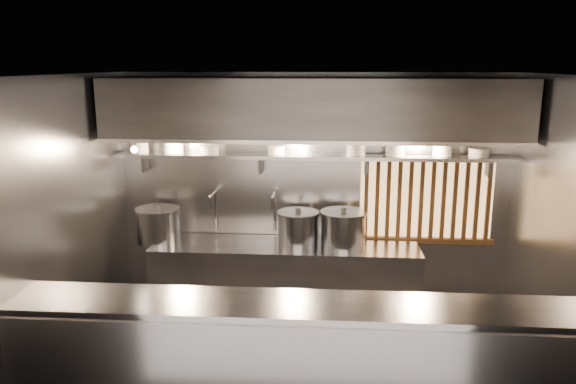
# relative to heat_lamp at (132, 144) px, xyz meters

# --- Properties ---
(floor) EXTENTS (4.50, 4.50, 0.00)m
(floor) POSITION_rel_heat_lamp_xyz_m (1.90, -0.85, -2.07)
(floor) COLOR black
(floor) RESTS_ON ground
(ceiling) EXTENTS (4.50, 4.50, 0.00)m
(ceiling) POSITION_rel_heat_lamp_xyz_m (1.90, -0.85, 0.73)
(ceiling) COLOR black
(ceiling) RESTS_ON wall_back
(wall_back) EXTENTS (4.50, 0.00, 4.50)m
(wall_back) POSITION_rel_heat_lamp_xyz_m (1.90, 0.65, -0.67)
(wall_back) COLOR gray
(wall_back) RESTS_ON floor
(wall_left) EXTENTS (0.00, 3.00, 3.00)m
(wall_left) POSITION_rel_heat_lamp_xyz_m (-0.35, -0.85, -0.67)
(wall_left) COLOR gray
(wall_left) RESTS_ON floor
(wall_right) EXTENTS (0.00, 3.00, 3.00)m
(wall_right) POSITION_rel_heat_lamp_xyz_m (4.15, -0.85, -0.67)
(wall_right) COLOR gray
(wall_right) RESTS_ON floor
(serving_counter) EXTENTS (4.50, 0.56, 1.13)m
(serving_counter) POSITION_rel_heat_lamp_xyz_m (1.90, -1.81, -1.50)
(serving_counter) COLOR #95959A
(serving_counter) RESTS_ON floor
(cooking_bench) EXTENTS (3.00, 0.70, 0.90)m
(cooking_bench) POSITION_rel_heat_lamp_xyz_m (1.60, 0.28, -1.62)
(cooking_bench) COLOR #95959A
(cooking_bench) RESTS_ON floor
(bowl_shelf) EXTENTS (4.40, 0.34, 0.04)m
(bowl_shelf) POSITION_rel_heat_lamp_xyz_m (1.90, 0.47, -0.19)
(bowl_shelf) COLOR #95959A
(bowl_shelf) RESTS_ON wall_back
(exhaust_hood) EXTENTS (4.40, 0.81, 0.65)m
(exhaust_hood) POSITION_rel_heat_lamp_xyz_m (1.90, 0.25, 0.36)
(exhaust_hood) COLOR #2D2D30
(exhaust_hood) RESTS_ON ceiling
(wood_screen) EXTENTS (1.56, 0.09, 1.04)m
(wood_screen) POSITION_rel_heat_lamp_xyz_m (3.20, 0.60, -0.69)
(wood_screen) COLOR #FFC072
(wood_screen) RESTS_ON wall_back
(faucet_left) EXTENTS (0.04, 0.30, 0.50)m
(faucet_left) POSITION_rel_heat_lamp_xyz_m (0.75, 0.52, -0.76)
(faucet_left) COLOR silver
(faucet_left) RESTS_ON wall_back
(faucet_right) EXTENTS (0.04, 0.30, 0.50)m
(faucet_right) POSITION_rel_heat_lamp_xyz_m (1.45, 0.52, -0.76)
(faucet_right) COLOR silver
(faucet_right) RESTS_ON wall_back
(heat_lamp) EXTENTS (0.25, 0.35, 0.20)m
(heat_lamp) POSITION_rel_heat_lamp_xyz_m (0.00, 0.00, 0.00)
(heat_lamp) COLOR #95959A
(heat_lamp) RESTS_ON exhaust_hood
(pendant_bulb) EXTENTS (0.09, 0.09, 0.19)m
(pendant_bulb) POSITION_rel_heat_lamp_xyz_m (1.80, 0.35, -0.11)
(pendant_bulb) COLOR #2D2D30
(pendant_bulb) RESTS_ON exhaust_hood
(stock_pot_left) EXTENTS (0.54, 0.54, 0.44)m
(stock_pot_left) POSITION_rel_heat_lamp_xyz_m (0.15, 0.28, -0.97)
(stock_pot_left) COLOR #95959A
(stock_pot_left) RESTS_ON cooking_bench
(stock_pot_mid) EXTENTS (0.53, 0.53, 0.44)m
(stock_pot_mid) POSITION_rel_heat_lamp_xyz_m (2.25, 0.28, -0.97)
(stock_pot_mid) COLOR #95959A
(stock_pot_mid) RESTS_ON cooking_bench
(stock_pot_right) EXTENTS (0.49, 0.49, 0.42)m
(stock_pot_right) POSITION_rel_heat_lamp_xyz_m (1.74, 0.32, -0.98)
(stock_pot_right) COLOR #95959A
(stock_pot_right) RESTS_ON cooking_bench
(bowl_stack_0) EXTENTS (0.21, 0.21, 0.13)m
(bowl_stack_0) POSITION_rel_heat_lamp_xyz_m (-0.08, 0.47, -0.10)
(bowl_stack_0) COLOR white
(bowl_stack_0) RESTS_ON bowl_shelf
(bowl_stack_1) EXTENTS (0.24, 0.24, 0.17)m
(bowl_stack_1) POSITION_rel_heat_lamp_xyz_m (0.31, 0.47, -0.08)
(bowl_stack_1) COLOR white
(bowl_stack_1) RESTS_ON bowl_shelf
(bowl_stack_2) EXTENTS (0.23, 0.23, 0.09)m
(bowl_stack_2) POSITION_rel_heat_lamp_xyz_m (0.72, 0.47, -0.12)
(bowl_stack_2) COLOR white
(bowl_stack_2) RESTS_ON bowl_shelf
(bowl_stack_3) EXTENTS (0.21, 0.21, 0.09)m
(bowl_stack_3) POSITION_rel_heat_lamp_xyz_m (1.48, 0.47, -0.12)
(bowl_stack_3) COLOR white
(bowl_stack_3) RESTS_ON bowl_shelf
(bowl_stack_4) EXTENTS (0.22, 0.22, 0.17)m
(bowl_stack_4) POSITION_rel_heat_lamp_xyz_m (2.37, 0.47, -0.08)
(bowl_stack_4) COLOR white
(bowl_stack_4) RESTS_ON bowl_shelf
(bowl_stack_5) EXTENTS (0.24, 0.24, 0.13)m
(bowl_stack_5) POSITION_rel_heat_lamp_xyz_m (2.80, 0.47, -0.10)
(bowl_stack_5) COLOR white
(bowl_stack_5) RESTS_ON bowl_shelf
(bowl_stack_6) EXTENTS (0.22, 0.22, 0.17)m
(bowl_stack_6) POSITION_rel_heat_lamp_xyz_m (3.31, 0.47, -0.08)
(bowl_stack_6) COLOR white
(bowl_stack_6) RESTS_ON bowl_shelf
(bowl_stack_7) EXTENTS (0.24, 0.24, 0.09)m
(bowl_stack_7) POSITION_rel_heat_lamp_xyz_m (3.71, 0.47, -0.12)
(bowl_stack_7) COLOR white
(bowl_stack_7) RESTS_ON bowl_shelf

